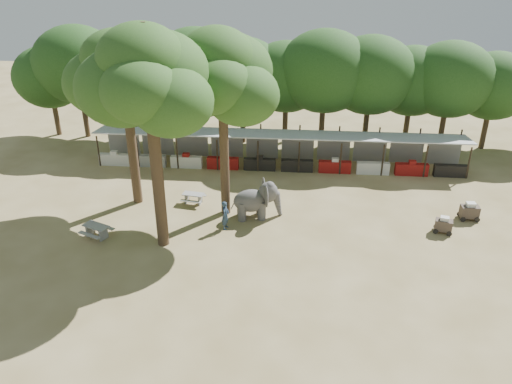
# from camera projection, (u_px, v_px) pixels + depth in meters

# --- Properties ---
(ground) EXTENTS (100.00, 100.00, 0.00)m
(ground) POSITION_uv_depth(u_px,v_px,m) (267.00, 269.00, 26.05)
(ground) COLOR brown
(ground) RESTS_ON ground
(vendor_stalls) EXTENTS (28.00, 2.99, 2.80)m
(vendor_stalls) POSITION_uv_depth(u_px,v_px,m) (279.00, 151.00, 37.91)
(vendor_stalls) COLOR #AEB0B5
(vendor_stalls) RESTS_ON ground
(yard_tree_left) EXTENTS (7.10, 6.90, 11.02)m
(yard_tree_left) POSITION_uv_depth(u_px,v_px,m) (123.00, 77.00, 29.58)
(yard_tree_left) COLOR #332316
(yard_tree_left) RESTS_ON ground
(yard_tree_center) EXTENTS (7.10, 6.90, 12.04)m
(yard_tree_center) POSITION_uv_depth(u_px,v_px,m) (147.00, 81.00, 24.43)
(yard_tree_center) COLOR #332316
(yard_tree_center) RESTS_ON ground
(yard_tree_back) EXTENTS (7.10, 6.90, 11.36)m
(yard_tree_back) POSITION_uv_depth(u_px,v_px,m) (220.00, 77.00, 28.07)
(yard_tree_back) COLOR #332316
(yard_tree_back) RESTS_ON ground
(backdrop_trees) EXTENTS (46.46, 5.95, 8.33)m
(backdrop_trees) POSITION_uv_depth(u_px,v_px,m) (283.00, 79.00, 40.62)
(backdrop_trees) COLOR #332316
(backdrop_trees) RESTS_ON ground
(elephant) EXTENTS (3.18, 2.36, 2.37)m
(elephant) POSITION_uv_depth(u_px,v_px,m) (257.00, 200.00, 30.60)
(elephant) COLOR #454242
(elephant) RESTS_ON ground
(handler) EXTENTS (0.52, 0.70, 1.79)m
(handler) POSITION_uv_depth(u_px,v_px,m) (225.00, 215.00, 29.43)
(handler) COLOR #26384C
(handler) RESTS_ON ground
(picnic_table_near) EXTENTS (1.98, 1.90, 0.77)m
(picnic_table_near) POSITION_uv_depth(u_px,v_px,m) (96.00, 229.00, 28.71)
(picnic_table_near) COLOR gray
(picnic_table_near) RESTS_ON ground
(picnic_table_far) EXTENTS (1.58, 1.46, 0.70)m
(picnic_table_far) POSITION_uv_depth(u_px,v_px,m) (193.00, 197.00, 32.57)
(picnic_table_far) COLOR gray
(picnic_table_far) RESTS_ON ground
(cart_front) EXTENTS (1.20, 0.95, 1.03)m
(cart_front) POSITION_uv_depth(u_px,v_px,m) (444.00, 225.00, 29.18)
(cart_front) COLOR #3A2E27
(cart_front) RESTS_ON ground
(cart_back) EXTENTS (1.20, 0.80, 1.15)m
(cart_back) POSITION_uv_depth(u_px,v_px,m) (470.00, 211.00, 30.58)
(cart_back) COLOR #3A2E27
(cart_back) RESTS_ON ground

